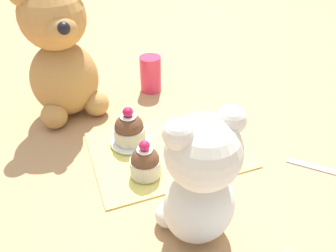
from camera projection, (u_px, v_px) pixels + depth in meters
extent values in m
plane|color=tan|center=(168.00, 150.00, 0.62)|extent=(4.00, 4.00, 0.00)
cube|color=#E0D166|center=(168.00, 149.00, 0.61)|extent=(0.28, 0.21, 0.01)
ellipsoid|color=silver|center=(199.00, 206.00, 0.44)|extent=(0.10, 0.09, 0.11)
sphere|color=silver|center=(203.00, 152.00, 0.38)|extent=(0.09, 0.09, 0.09)
ellipsoid|color=silver|center=(189.00, 138.00, 0.41)|extent=(0.05, 0.04, 0.04)
sphere|color=black|center=(183.00, 128.00, 0.42)|extent=(0.02, 0.02, 0.02)
sphere|color=silver|center=(231.00, 120.00, 0.37)|extent=(0.04, 0.04, 0.04)
sphere|color=silver|center=(178.00, 134.00, 0.35)|extent=(0.04, 0.04, 0.04)
sphere|color=silver|center=(207.00, 201.00, 0.49)|extent=(0.04, 0.04, 0.04)
sphere|color=silver|center=(168.00, 215.00, 0.47)|extent=(0.04, 0.04, 0.04)
ellipsoid|color=#B78447|center=(65.00, 79.00, 0.68)|extent=(0.16, 0.15, 0.16)
sphere|color=#B78447|center=(52.00, 17.00, 0.61)|extent=(0.12, 0.12, 0.12)
ellipsoid|color=#B78447|center=(61.00, 29.00, 0.58)|extent=(0.07, 0.06, 0.05)
sphere|color=black|center=(64.00, 28.00, 0.56)|extent=(0.02, 0.02, 0.02)
sphere|color=#B78447|center=(54.00, 116.00, 0.66)|extent=(0.05, 0.05, 0.05)
sphere|color=#B78447|center=(96.00, 104.00, 0.70)|extent=(0.05, 0.05, 0.05)
cylinder|color=#B2ADA3|center=(146.00, 167.00, 0.55)|extent=(0.05, 0.05, 0.03)
sphere|color=brown|center=(145.00, 160.00, 0.54)|extent=(0.05, 0.05, 0.05)
cylinder|color=white|center=(145.00, 150.00, 0.53)|extent=(0.03, 0.03, 0.00)
sphere|color=#B71947|center=(144.00, 146.00, 0.52)|extent=(0.02, 0.02, 0.02)
cylinder|color=silver|center=(130.00, 141.00, 0.62)|extent=(0.08, 0.08, 0.01)
cylinder|color=#B2ADA3|center=(130.00, 134.00, 0.61)|extent=(0.06, 0.06, 0.03)
sphere|color=brown|center=(129.00, 127.00, 0.61)|extent=(0.05, 0.05, 0.05)
cylinder|color=white|center=(128.00, 116.00, 0.59)|extent=(0.03, 0.03, 0.00)
sphere|color=#B71947|center=(128.00, 112.00, 0.59)|extent=(0.02, 0.02, 0.02)
cylinder|color=#DB3356|center=(151.00, 74.00, 0.78)|extent=(0.05, 0.05, 0.09)
cube|color=silver|center=(322.00, 169.00, 0.57)|extent=(0.09, 0.09, 0.01)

